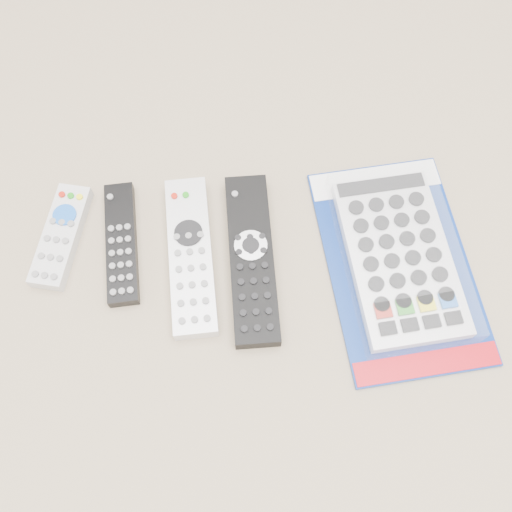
{
  "coord_description": "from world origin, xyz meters",
  "views": [
    {
      "loc": [
        0.0,
        -0.3,
        0.71
      ],
      "look_at": [
        0.02,
        0.01,
        0.01
      ],
      "focal_mm": 40.0,
      "sensor_mm": 36.0,
      "label": 1
    }
  ],
  "objects_px": {
    "remote_small_grey": "(61,236)",
    "jumbo_remote_packaged": "(400,257)",
    "remote_large_black": "(252,259)",
    "remote_slim_black": "(121,244)",
    "remote_silver_dvd": "(191,256)"
  },
  "relations": [
    {
      "from": "jumbo_remote_packaged",
      "to": "remote_small_grey",
      "type": "bearing_deg",
      "value": 166.72
    },
    {
      "from": "remote_small_grey",
      "to": "remote_large_black",
      "type": "distance_m",
      "value": 0.26
    },
    {
      "from": "remote_slim_black",
      "to": "jumbo_remote_packaged",
      "type": "distance_m",
      "value": 0.37
    },
    {
      "from": "remote_slim_black",
      "to": "remote_silver_dvd",
      "type": "xyz_separation_m",
      "value": [
        0.09,
        -0.02,
        0.0
      ]
    },
    {
      "from": "remote_small_grey",
      "to": "remote_silver_dvd",
      "type": "height_order",
      "value": "remote_silver_dvd"
    },
    {
      "from": "remote_large_black",
      "to": "jumbo_remote_packaged",
      "type": "distance_m",
      "value": 0.2
    },
    {
      "from": "remote_silver_dvd",
      "to": "jumbo_remote_packaged",
      "type": "relative_size",
      "value": 0.7
    },
    {
      "from": "remote_small_grey",
      "to": "remote_large_black",
      "type": "bearing_deg",
      "value": 1.32
    },
    {
      "from": "remote_small_grey",
      "to": "jumbo_remote_packaged",
      "type": "xyz_separation_m",
      "value": [
        0.45,
        -0.06,
        0.01
      ]
    },
    {
      "from": "remote_silver_dvd",
      "to": "remote_slim_black",
      "type": "bearing_deg",
      "value": 162.29
    },
    {
      "from": "remote_small_grey",
      "to": "remote_slim_black",
      "type": "height_order",
      "value": "remote_small_grey"
    },
    {
      "from": "remote_silver_dvd",
      "to": "remote_large_black",
      "type": "relative_size",
      "value": 0.94
    },
    {
      "from": "remote_small_grey",
      "to": "jumbo_remote_packaged",
      "type": "distance_m",
      "value": 0.46
    },
    {
      "from": "remote_slim_black",
      "to": "remote_silver_dvd",
      "type": "distance_m",
      "value": 0.1
    },
    {
      "from": "remote_large_black",
      "to": "jumbo_remote_packaged",
      "type": "bearing_deg",
      "value": -4.2
    }
  ]
}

